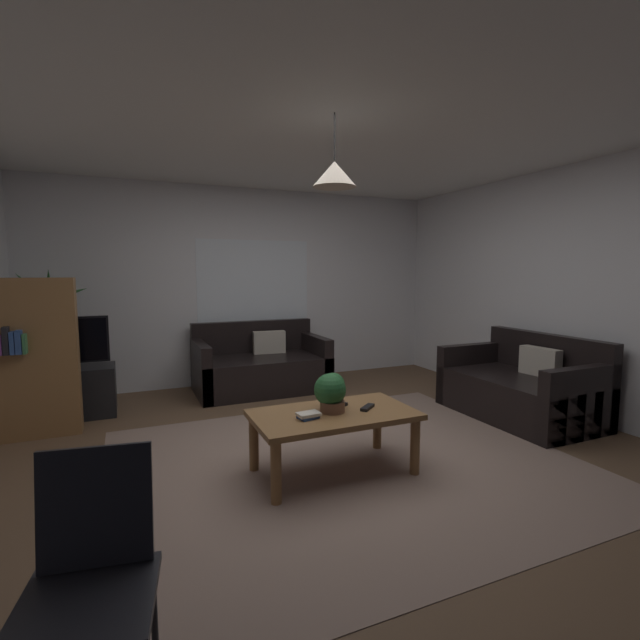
{
  "coord_description": "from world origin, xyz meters",
  "views": [
    {
      "loc": [
        -1.49,
        -3.13,
        1.46
      ],
      "look_at": [
        0.0,
        0.3,
        1.05
      ],
      "focal_mm": 25.28,
      "sensor_mm": 36.0,
      "label": 1
    }
  ],
  "objects_px": {
    "potted_plant_on_table": "(331,391)",
    "couch_under_window": "(260,368)",
    "bookshelf_corner": "(33,358)",
    "book_on_table_1": "(309,414)",
    "folding_chair": "(90,573)",
    "remote_on_table_1": "(367,407)",
    "tv": "(63,342)",
    "couch_right_side": "(521,390)",
    "coffee_table": "(334,421)",
    "pendant_lamp": "(335,174)",
    "book_on_table_0": "(308,417)",
    "potted_palm_corner": "(51,350)",
    "tv_stand": "(66,393)",
    "remote_on_table_0": "(339,406)"
  },
  "relations": [
    {
      "from": "coffee_table",
      "to": "pendant_lamp",
      "type": "bearing_deg",
      "value": 63.43
    },
    {
      "from": "pendant_lamp",
      "to": "book_on_table_1",
      "type": "bearing_deg",
      "value": -164.58
    },
    {
      "from": "book_on_table_1",
      "to": "bookshelf_corner",
      "type": "xyz_separation_m",
      "value": [
        -1.88,
        1.75,
        0.22
      ]
    },
    {
      "from": "potted_plant_on_table",
      "to": "couch_under_window",
      "type": "bearing_deg",
      "value": 86.25
    },
    {
      "from": "remote_on_table_1",
      "to": "tv",
      "type": "distance_m",
      "value": 3.1
    },
    {
      "from": "book_on_table_1",
      "to": "tv_stand",
      "type": "distance_m",
      "value": 2.81
    },
    {
      "from": "folding_chair",
      "to": "coffee_table",
      "type": "bearing_deg",
      "value": 42.02
    },
    {
      "from": "couch_under_window",
      "to": "bookshelf_corner",
      "type": "xyz_separation_m",
      "value": [
        -2.25,
        -0.73,
        0.43
      ]
    },
    {
      "from": "couch_under_window",
      "to": "couch_right_side",
      "type": "height_order",
      "value": "same"
    },
    {
      "from": "couch_under_window",
      "to": "bookshelf_corner",
      "type": "height_order",
      "value": "bookshelf_corner"
    },
    {
      "from": "coffee_table",
      "to": "tv",
      "type": "height_order",
      "value": "tv"
    },
    {
      "from": "remote_on_table_1",
      "to": "bookshelf_corner",
      "type": "height_order",
      "value": "bookshelf_corner"
    },
    {
      "from": "coffee_table",
      "to": "remote_on_table_0",
      "type": "distance_m",
      "value": 0.15
    },
    {
      "from": "remote_on_table_0",
      "to": "remote_on_table_1",
      "type": "distance_m",
      "value": 0.21
    },
    {
      "from": "couch_right_side",
      "to": "coffee_table",
      "type": "bearing_deg",
      "value": -80.11
    },
    {
      "from": "book_on_table_1",
      "to": "folding_chair",
      "type": "xyz_separation_m",
      "value": [
        -1.26,
        -1.27,
        0.03
      ]
    },
    {
      "from": "pendant_lamp",
      "to": "couch_right_side",
      "type": "bearing_deg",
      "value": 9.89
    },
    {
      "from": "remote_on_table_1",
      "to": "pendant_lamp",
      "type": "xyz_separation_m",
      "value": [
        -0.26,
        0.03,
        1.65
      ]
    },
    {
      "from": "potted_plant_on_table",
      "to": "pendant_lamp",
      "type": "distance_m",
      "value": 1.51
    },
    {
      "from": "tv",
      "to": "remote_on_table_0",
      "type": "bearing_deg",
      "value": -45.88
    },
    {
      "from": "folding_chair",
      "to": "tv_stand",
      "type": "bearing_deg",
      "value": 97.11
    },
    {
      "from": "book_on_table_1",
      "to": "potted_palm_corner",
      "type": "height_order",
      "value": "potted_palm_corner"
    },
    {
      "from": "potted_palm_corner",
      "to": "coffee_table",
      "type": "bearing_deg",
      "value": -51.95
    },
    {
      "from": "couch_under_window",
      "to": "book_on_table_0",
      "type": "xyz_separation_m",
      "value": [
        -0.37,
        -2.48,
        0.19
      ]
    },
    {
      "from": "remote_on_table_0",
      "to": "folding_chair",
      "type": "distance_m",
      "value": 2.11
    },
    {
      "from": "tv_stand",
      "to": "book_on_table_1",
      "type": "bearing_deg",
      "value": -52.77
    },
    {
      "from": "tv",
      "to": "potted_palm_corner",
      "type": "xyz_separation_m",
      "value": [
        -0.18,
        0.52,
        -0.14
      ]
    },
    {
      "from": "folding_chair",
      "to": "bookshelf_corner",
      "type": "bearing_deg",
      "value": 101.63
    },
    {
      "from": "couch_under_window",
      "to": "tv",
      "type": "distance_m",
      "value": 2.14
    },
    {
      "from": "coffee_table",
      "to": "potted_plant_on_table",
      "type": "distance_m",
      "value": 0.22
    },
    {
      "from": "book_on_table_1",
      "to": "pendant_lamp",
      "type": "distance_m",
      "value": 1.65
    },
    {
      "from": "couch_under_window",
      "to": "bookshelf_corner",
      "type": "relative_size",
      "value": 1.11
    },
    {
      "from": "couch_right_side",
      "to": "tv_stand",
      "type": "height_order",
      "value": "couch_right_side"
    },
    {
      "from": "coffee_table",
      "to": "potted_palm_corner",
      "type": "bearing_deg",
      "value": 128.05
    },
    {
      "from": "coffee_table",
      "to": "remote_on_table_1",
      "type": "distance_m",
      "value": 0.27
    },
    {
      "from": "couch_under_window",
      "to": "remote_on_table_0",
      "type": "bearing_deg",
      "value": -91.55
    },
    {
      "from": "couch_under_window",
      "to": "folding_chair",
      "type": "height_order",
      "value": "folding_chair"
    },
    {
      "from": "tv",
      "to": "couch_right_side",
      "type": "bearing_deg",
      "value": -22.83
    },
    {
      "from": "book_on_table_1",
      "to": "couch_right_side",
      "type": "bearing_deg",
      "value": 10.39
    },
    {
      "from": "couch_right_side",
      "to": "coffee_table",
      "type": "xyz_separation_m",
      "value": [
        -2.26,
        -0.39,
        0.11
      ]
    },
    {
      "from": "bookshelf_corner",
      "to": "book_on_table_0",
      "type": "bearing_deg",
      "value": -42.96
    },
    {
      "from": "couch_under_window",
      "to": "book_on_table_1",
      "type": "relative_size",
      "value": 10.02
    },
    {
      "from": "couch_under_window",
      "to": "bookshelf_corner",
      "type": "distance_m",
      "value": 2.4
    },
    {
      "from": "couch_under_window",
      "to": "couch_right_side",
      "type": "relative_size",
      "value": 1.07
    },
    {
      "from": "couch_under_window",
      "to": "tv_stand",
      "type": "bearing_deg",
      "value": -173.18
    },
    {
      "from": "folding_chair",
      "to": "tv",
      "type": "bearing_deg",
      "value": 97.15
    },
    {
      "from": "couch_under_window",
      "to": "remote_on_table_0",
      "type": "xyz_separation_m",
      "value": [
        -0.06,
        -2.33,
        0.19
      ]
    },
    {
      "from": "potted_palm_corner",
      "to": "bookshelf_corner",
      "type": "xyz_separation_m",
      "value": [
        -0.01,
        -0.98,
        0.09
      ]
    },
    {
      "from": "coffee_table",
      "to": "tv",
      "type": "xyz_separation_m",
      "value": [
        -1.92,
        2.15,
        0.38
      ]
    },
    {
      "from": "tv",
      "to": "pendant_lamp",
      "type": "xyz_separation_m",
      "value": [
        1.92,
        -2.15,
        1.35
      ]
    }
  ]
}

